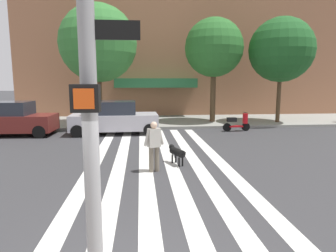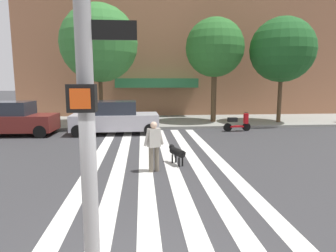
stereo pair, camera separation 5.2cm
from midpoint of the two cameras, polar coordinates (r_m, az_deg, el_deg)
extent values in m
plane|color=#353538|center=(11.09, -5.52, -6.58)|extent=(160.00, 160.00, 0.00)
cube|color=gray|center=(20.85, -5.34, 0.86)|extent=(80.00, 6.00, 0.15)
cube|color=silver|center=(11.22, -13.58, -6.59)|extent=(0.45, 13.30, 0.01)
cube|color=silver|center=(11.12, -8.96, -6.59)|extent=(0.45, 13.30, 0.01)
cube|color=silver|center=(11.09, -4.28, -6.54)|extent=(0.45, 13.30, 0.01)
cube|color=silver|center=(11.14, 0.38, -6.45)|extent=(0.45, 13.30, 0.01)
cube|color=silver|center=(11.26, 4.97, -6.32)|extent=(0.45, 13.30, 0.01)
cube|color=silver|center=(11.45, 9.44, -6.16)|extent=(0.45, 13.30, 0.01)
cube|color=#296B3F|center=(23.08, -2.15, 8.31)|extent=(6.27, 1.60, 0.70)
cylinder|color=gray|center=(3.30, -15.36, 10.61)|extent=(0.18, 0.18, 5.80)
cube|color=black|center=(3.11, -15.79, 5.20)|extent=(0.28, 0.18, 0.28)
cube|color=#E54C14|center=(3.01, -16.14, 5.08)|extent=(0.20, 0.01, 0.20)
cube|color=black|center=(3.30, -10.64, 17.75)|extent=(0.56, 0.03, 0.20)
cube|color=maroon|center=(17.99, -28.11, 0.55)|extent=(4.80, 2.11, 0.86)
cube|color=#232833|center=(17.99, -28.84, 3.02)|extent=(2.72, 1.80, 0.71)
cylinder|color=black|center=(18.16, -21.45, -0.08)|extent=(0.67, 0.24, 0.66)
cylinder|color=black|center=(16.50, -23.38, -1.02)|extent=(0.67, 0.24, 0.66)
cube|color=#B2AEB7|center=(16.62, -10.06, 0.84)|extent=(4.77, 2.07, 0.86)
cube|color=#232833|center=(16.54, -10.78, 3.51)|extent=(2.72, 1.78, 0.70)
cylinder|color=black|center=(17.54, -3.72, 0.22)|extent=(0.67, 0.24, 0.66)
cylinder|color=black|center=(15.77, -3.39, -0.73)|extent=(0.67, 0.24, 0.66)
cylinder|color=black|center=(17.76, -15.92, 0.01)|extent=(0.67, 0.24, 0.66)
cylinder|color=black|center=(16.02, -16.94, -0.96)|extent=(0.67, 0.24, 0.66)
cylinder|color=black|center=(17.90, 14.99, -0.18)|extent=(0.49, 0.13, 0.48)
cylinder|color=black|center=(17.47, 11.54, -0.27)|extent=(0.49, 0.17, 0.48)
cube|color=red|center=(17.65, 13.14, -0.07)|extent=(0.82, 0.37, 0.08)
cube|color=black|center=(17.51, 12.43, 1.21)|extent=(0.54, 0.33, 0.24)
cube|color=red|center=(17.81, 14.91, 1.41)|extent=(0.22, 0.29, 0.60)
cylinder|color=black|center=(17.77, 14.95, 2.53)|extent=(0.07, 0.50, 0.04)
cylinder|color=#4C3823|center=(19.40, -12.77, 5.88)|extent=(0.26, 0.26, 3.75)
sphere|color=#337533|center=(19.51, -13.10, 15.29)|extent=(4.80, 4.80, 4.80)
cylinder|color=#4C3823|center=(20.36, 8.89, 6.29)|extent=(0.36, 0.36, 3.88)
sphere|color=#286628|center=(20.46, 9.10, 14.74)|extent=(3.89, 3.89, 3.89)
cylinder|color=#4C3823|center=(21.17, 20.83, 5.57)|extent=(0.27, 0.27, 3.62)
sphere|color=#1E5623|center=(21.24, 21.28, 13.57)|extent=(4.20, 4.20, 4.20)
cylinder|color=#6B6051|center=(9.57, -3.12, -6.50)|extent=(0.20, 0.20, 0.82)
cylinder|color=#6B6051|center=(9.65, -2.02, -6.37)|extent=(0.20, 0.20, 0.82)
cube|color=#B2ADA3|center=(9.45, -2.60, -2.27)|extent=(0.44, 0.36, 0.60)
cylinder|color=#B2ADA3|center=(9.35, -3.94, -2.22)|extent=(0.24, 0.17, 0.57)
cylinder|color=#B2ADA3|center=(9.54, -1.28, -1.97)|extent=(0.24, 0.17, 0.57)
sphere|color=beige|center=(9.38, -2.61, 0.19)|extent=(0.29, 0.29, 0.22)
cylinder|color=black|center=(10.36, 1.96, -5.07)|extent=(0.50, 0.75, 0.26)
sphere|color=black|center=(10.71, 0.85, -4.06)|extent=(0.26, 0.26, 0.20)
cylinder|color=black|center=(9.97, 3.22, -5.34)|extent=(0.12, 0.23, 0.16)
cylinder|color=black|center=(10.61, 0.98, -6.35)|extent=(0.07, 0.07, 0.32)
cylinder|color=black|center=(10.68, 1.64, -6.26)|extent=(0.07, 0.07, 0.32)
cylinder|color=black|center=(10.20, 2.28, -6.99)|extent=(0.07, 0.07, 0.32)
cylinder|color=black|center=(10.26, 2.97, -6.89)|extent=(0.07, 0.07, 0.32)
camera|label=1|loc=(0.03, -89.85, 0.02)|focal=31.56mm
camera|label=2|loc=(0.03, 90.15, -0.02)|focal=31.56mm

